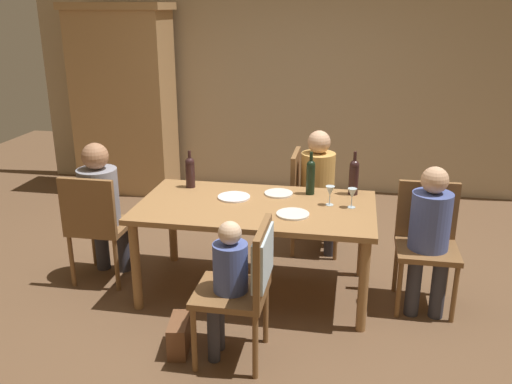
% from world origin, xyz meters
% --- Properties ---
extents(ground_plane, '(10.00, 10.00, 0.00)m').
position_xyz_m(ground_plane, '(0.00, 0.00, 0.00)').
color(ground_plane, brown).
extents(rear_room_partition, '(6.40, 0.12, 2.70)m').
position_xyz_m(rear_room_partition, '(0.00, 2.68, 1.35)').
color(rear_room_partition, tan).
rests_on(rear_room_partition, ground_plane).
extents(armoire_cabinet, '(1.18, 0.62, 2.18)m').
position_xyz_m(armoire_cabinet, '(-1.99, 2.23, 1.10)').
color(armoire_cabinet, '#A87F51').
rests_on(armoire_cabinet, ground_plane).
extents(dining_table, '(1.78, 0.97, 0.73)m').
position_xyz_m(dining_table, '(0.00, 0.00, 0.65)').
color(dining_table, olive).
rests_on(dining_table, ground_plane).
extents(chair_left_end, '(0.44, 0.44, 0.92)m').
position_xyz_m(chair_left_end, '(-1.27, -0.09, 0.53)').
color(chair_left_end, brown).
rests_on(chair_left_end, ground_plane).
extents(chair_far_right, '(0.44, 0.44, 0.92)m').
position_xyz_m(chair_far_right, '(0.31, 0.86, 0.53)').
color(chair_far_right, brown).
rests_on(chair_far_right, ground_plane).
extents(chair_right_end, '(0.44, 0.44, 0.92)m').
position_xyz_m(chair_right_end, '(1.27, 0.09, 0.53)').
color(chair_right_end, brown).
rests_on(chair_right_end, ground_plane).
extents(chair_near, '(0.46, 0.44, 0.92)m').
position_xyz_m(chair_near, '(0.12, -0.86, 0.59)').
color(chair_near, brown).
rests_on(chair_near, ground_plane).
extents(person_woman_host, '(0.31, 0.36, 1.15)m').
position_xyz_m(person_woman_host, '(-1.27, 0.03, 0.66)').
color(person_woman_host, '#33333D').
rests_on(person_woman_host, ground_plane).
extents(person_man_bearded, '(0.35, 0.30, 1.12)m').
position_xyz_m(person_man_bearded, '(0.43, 0.86, 0.65)').
color(person_man_bearded, '#33333D').
rests_on(person_man_bearded, ground_plane).
extents(person_man_guest, '(0.29, 0.33, 1.09)m').
position_xyz_m(person_man_guest, '(1.27, -0.03, 0.64)').
color(person_man_guest, '#33333D').
rests_on(person_man_guest, ground_plane).
extents(person_child_small, '(0.25, 0.22, 0.94)m').
position_xyz_m(person_child_small, '(-0.02, -0.86, 0.56)').
color(person_child_small, '#33333D').
rests_on(person_child_small, ground_plane).
extents(wine_bottle_tall_green, '(0.07, 0.07, 0.34)m').
position_xyz_m(wine_bottle_tall_green, '(0.38, 0.32, 0.88)').
color(wine_bottle_tall_green, black).
rests_on(wine_bottle_tall_green, dining_table).
extents(wine_bottle_dark_red, '(0.08, 0.08, 0.31)m').
position_xyz_m(wine_bottle_dark_red, '(-0.61, 0.31, 0.86)').
color(wine_bottle_dark_red, black).
rests_on(wine_bottle_dark_red, dining_table).
extents(wine_bottle_short_olive, '(0.08, 0.08, 0.35)m').
position_xyz_m(wine_bottle_short_olive, '(0.71, 0.37, 0.88)').
color(wine_bottle_short_olive, black).
rests_on(wine_bottle_short_olive, dining_table).
extents(wine_glass_near_left, '(0.07, 0.07, 0.15)m').
position_xyz_m(wine_glass_near_left, '(0.71, 0.07, 0.84)').
color(wine_glass_near_left, silver).
rests_on(wine_glass_near_left, dining_table).
extents(wine_glass_centre, '(0.07, 0.07, 0.15)m').
position_xyz_m(wine_glass_centre, '(0.54, 0.09, 0.84)').
color(wine_glass_centre, silver).
rests_on(wine_glass_centre, dining_table).
extents(dinner_plate_host, '(0.25, 0.25, 0.01)m').
position_xyz_m(dinner_plate_host, '(-0.20, 0.12, 0.74)').
color(dinner_plate_host, white).
rests_on(dinner_plate_host, dining_table).
extents(dinner_plate_guest_left, '(0.23, 0.23, 0.01)m').
position_xyz_m(dinner_plate_guest_left, '(0.13, 0.26, 0.74)').
color(dinner_plate_guest_left, silver).
rests_on(dinner_plate_guest_left, dining_table).
extents(dinner_plate_guest_right, '(0.24, 0.24, 0.01)m').
position_xyz_m(dinner_plate_guest_right, '(0.30, -0.16, 0.74)').
color(dinner_plate_guest_right, silver).
rests_on(dinner_plate_guest_right, dining_table).
extents(handbag, '(0.16, 0.29, 0.22)m').
position_xyz_m(handbag, '(-0.35, -0.86, 0.11)').
color(handbag, brown).
rests_on(handbag, ground_plane).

